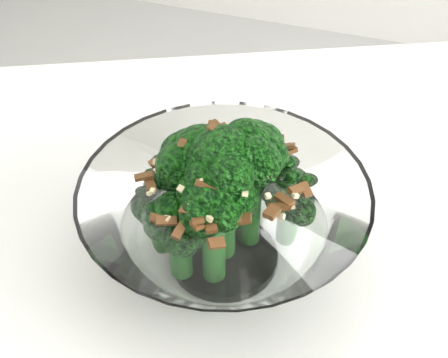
% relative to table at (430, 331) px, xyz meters
% --- Properties ---
extents(table, '(1.42, 1.22, 0.75)m').
position_rel_table_xyz_m(table, '(0.00, 0.00, 0.00)').
color(table, white).
rests_on(table, ground).
extents(broccoli_dish, '(0.24, 0.24, 0.15)m').
position_rel_table_xyz_m(broccoli_dish, '(-0.19, -0.03, 0.12)').
color(broccoli_dish, white).
rests_on(broccoli_dish, table).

